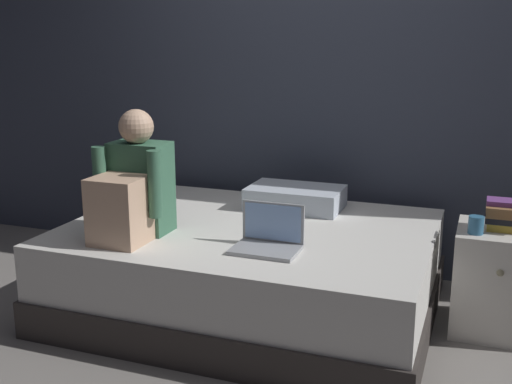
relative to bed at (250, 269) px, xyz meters
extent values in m
plane|color=gray|center=(0.20, -0.30, -0.25)|extent=(8.00, 8.00, 0.00)
cube|color=#383D4C|center=(0.20, 0.90, 1.10)|extent=(5.60, 0.10, 2.70)
cube|color=#332D2B|center=(0.00, 0.00, -0.15)|extent=(2.00, 1.50, 0.20)
cube|color=silver|center=(0.00, 0.00, 0.10)|extent=(1.96, 1.46, 0.30)
cube|color=beige|center=(1.30, 0.22, 0.03)|extent=(0.44, 0.44, 0.55)
sphere|color=gray|center=(1.30, 0.00, 0.15)|extent=(0.04, 0.04, 0.04)
cube|color=#38664C|center=(-0.51, -0.27, 0.49)|extent=(0.30, 0.20, 0.48)
sphere|color=tan|center=(-0.51, -0.30, 0.82)|extent=(0.18, 0.18, 0.18)
cube|color=tan|center=(-0.51, -0.49, 0.42)|extent=(0.26, 0.24, 0.34)
cylinder|color=#38664C|center=(-0.67, -0.41, 0.55)|extent=(0.07, 0.07, 0.34)
cylinder|color=#38664C|center=(-0.35, -0.41, 0.55)|extent=(0.07, 0.07, 0.34)
cube|color=#9EA0A5|center=(0.22, -0.37, 0.26)|extent=(0.32, 0.22, 0.02)
cube|color=#9EA0A5|center=(0.22, -0.26, 0.37)|extent=(0.32, 0.01, 0.20)
cube|color=#8CB2EA|center=(0.22, -0.27, 0.37)|extent=(0.29, 0.00, 0.18)
cube|color=silver|center=(0.13, 0.45, 0.32)|extent=(0.56, 0.36, 0.13)
cube|color=gold|center=(1.33, 0.22, 0.33)|extent=(0.22, 0.13, 0.04)
cube|color=black|center=(1.31, 0.23, 0.36)|extent=(0.20, 0.15, 0.03)
cube|color=brown|center=(1.31, 0.22, 0.39)|extent=(0.19, 0.14, 0.03)
cube|color=brown|center=(1.32, 0.21, 0.42)|extent=(0.21, 0.15, 0.03)
cube|color=#703D84|center=(1.31, 0.24, 0.45)|extent=(0.20, 0.12, 0.03)
cylinder|color=teal|center=(1.17, 0.10, 0.35)|extent=(0.08, 0.08, 0.09)
camera|label=1|loc=(1.19, -3.09, 1.27)|focal=44.14mm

